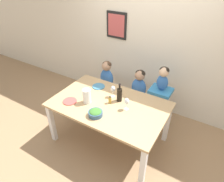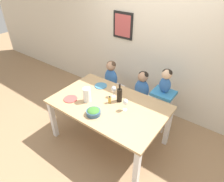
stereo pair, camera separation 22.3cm
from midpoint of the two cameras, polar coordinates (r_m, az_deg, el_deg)
The scene contains 17 objects.
ground_plane at distance 3.49m, azimuth 1.07°, elevation -13.55°, with size 14.00×14.00×0.00m, color #9E7A56.
wall_back at distance 3.70m, azimuth 13.22°, elevation 13.71°, with size 10.00×0.09×2.70m.
dining_table at distance 3.03m, azimuth 1.21°, elevation -4.92°, with size 1.70×1.07×0.75m.
chair_far_left at distance 3.98m, azimuth 1.33°, elevation 0.40°, with size 0.42×0.37×0.45m.
chair_far_center at distance 3.70m, azimuth 9.88°, elevation -3.01°, with size 0.42×0.37×0.45m.
chair_right_highchair at distance 3.47m, azimuth 15.98°, elevation -2.63°, with size 0.36×0.32×0.75m.
person_child_left at distance 3.80m, azimuth 1.41°, elevation 4.91°, with size 0.27×0.18×0.54m.
person_child_center at distance 3.51m, azimuth 10.44°, elevation 1.68°, with size 0.27×0.18×0.54m.
person_baby_right at distance 3.26m, azimuth 17.10°, elevation 3.24°, with size 0.19×0.17×0.41m.
wine_bottle at distance 2.97m, azimuth 4.30°, elevation -1.16°, with size 0.08×0.08×0.30m.
paper_towel_roll at distance 2.97m, azimuth -5.06°, elevation -1.15°, with size 0.12×0.12×0.22m.
wine_glass_near at distance 2.79m, azimuth 6.12°, elevation -3.29°, with size 0.07×0.07×0.19m.
wine_glass_far at distance 3.05m, azimuth 2.57°, elevation 0.47°, with size 0.07×0.07×0.19m.
salad_bowl_large at distance 2.76m, azimuth -3.02°, elevation -6.04°, with size 0.20×0.20×0.09m.
dinner_plate_front_left at distance 3.10m, azimuth -9.75°, elevation -2.29°, with size 0.21×0.21×0.01m.
dinner_plate_back_left at distance 3.37m, azimuth -1.33°, elevation 1.45°, with size 0.21×0.21×0.01m.
condiment_bottle_hot_sauce at distance 2.96m, azimuth 1.49°, elevation -2.50°, with size 0.04×0.04×0.13m.
Camera 2 is at (1.45, -1.88, 2.56)m, focal length 32.00 mm.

